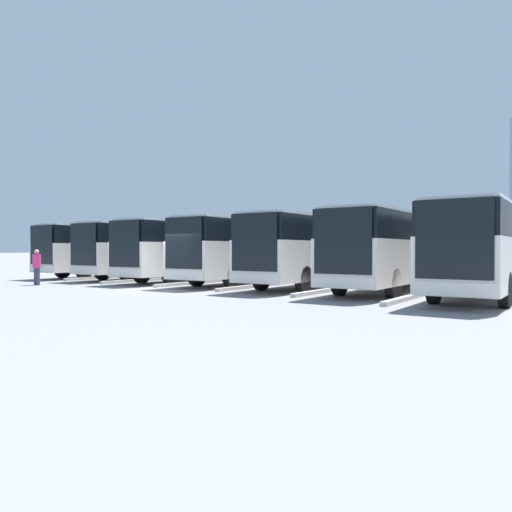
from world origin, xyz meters
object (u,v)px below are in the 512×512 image
Objects in this scene: bus_0 at (487,248)px; bus_5 at (158,249)px; bus_4 at (199,249)px; pedestrian at (37,266)px; bus_6 at (117,249)px; bus_3 at (254,248)px; bus_1 at (395,248)px; bus_2 at (318,248)px.

bus_0 and bus_5 have the same top height.
bus_4 is 6.40× the size of pedestrian.
pedestrian is (-4.42, 7.63, -0.90)m from bus_6.
bus_6 is 6.40× the size of pedestrian.
bus_0 is at bearing 25.78° from pedestrian.
bus_3 reaches higher than pedestrian.
bus_1 is (3.95, -0.54, 0.00)m from bus_0.
bus_0 is at bearing 173.37° from bus_4.
bus_2 is at bearing 177.22° from bus_4.
bus_3 is at bearing -3.85° from bus_2.
bus_3 is 1.00× the size of bus_5.
bus_0 is 20.93m from pedestrian.
pedestrian is (19.26, 8.14, -0.90)m from bus_0.
pedestrian is at bearing 59.03° from bus_4.
bus_2 is 1.00× the size of bus_3.
bus_5 is at bearing 96.23° from pedestrian.
bus_1 is 1.00× the size of bus_2.
bus_3 is at bearing 51.18° from pedestrian.
bus_0 reaches higher than pedestrian.
bus_3 is at bearing -8.28° from bus_0.
bus_3 is 11.86m from bus_6.
bus_2 is at bearing -10.49° from bus_0.
bus_5 is (3.95, -0.10, 0.00)m from bus_4.
bus_5 is (7.89, 0.29, 0.00)m from bus_3.
bus_1 is at bearing 174.96° from bus_5.
bus_2 is 14.27m from pedestrian.
bus_2 and bus_3 have the same top height.
bus_4 is at bearing 69.24° from pedestrian.
bus_2 and bus_5 have the same top height.
bus_0 is at bearing 164.95° from bus_1.
bus_0 is at bearing 173.89° from bus_6.
bus_5 is 3.97m from bus_6.
bus_6 is at bearing 122.95° from pedestrian.
pedestrian is at bearing 22.18° from bus_1.
bus_2 is (3.95, 0.10, 0.00)m from bus_1.
bus_0 is 19.73m from bus_5.
bus_4 is 1.00× the size of bus_6.
bus_5 is at bearing -5.04° from bus_1.
bus_1 reaches higher than pedestrian.
bus_3 is 1.00× the size of bus_4.
bus_2 is at bearing 176.15° from bus_3.
pedestrian is (3.48, 7.94, -0.90)m from bus_4.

